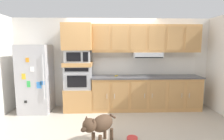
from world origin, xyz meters
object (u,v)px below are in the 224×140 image
refrigerator (36,79)px  microwave (78,56)px  screwdriver (116,76)px  dog (100,125)px  dog_food_bowl (132,139)px  built_in_oven (79,77)px

refrigerator → microwave: size_ratio=2.73×
screwdriver → dog: (-0.39, -1.78, -0.55)m
dog → screwdriver: bearing=-153.5°
screwdriver → dog_food_bowl: screwdriver is taller
screwdriver → built_in_oven: bearing=178.4°
screwdriver → microwave: bearing=178.4°
microwave → screwdriver: size_ratio=3.82×
refrigerator → screwdriver: (2.13, 0.04, 0.05)m
dog_food_bowl → screwdriver: bearing=96.9°
refrigerator → dog: (1.73, -1.74, -0.50)m
built_in_oven → screwdriver: (1.02, -0.03, 0.03)m
refrigerator → dog_food_bowl: refrigerator is taller
dog → dog_food_bowl: (0.59, 0.14, -0.35)m
built_in_oven → dog_food_bowl: size_ratio=3.50×
dog_food_bowl → microwave: bearing=126.2°
dog_food_bowl → refrigerator: bearing=145.5°
microwave → screwdriver: (1.02, -0.03, -0.53)m
microwave → dog_food_bowl: microwave is taller
refrigerator → microwave: refrigerator is taller
microwave → built_in_oven: bearing=179.2°
built_in_oven → dog_food_bowl: bearing=-53.8°
refrigerator → dog: size_ratio=2.43×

